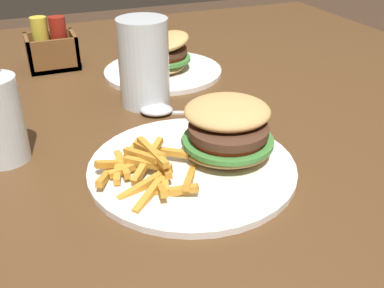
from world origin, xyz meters
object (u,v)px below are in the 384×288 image
spoon (161,110)px  meal_plate_far (164,61)px  beer_glass (144,66)px  condiment_caddy (52,49)px  meal_plate_near (208,148)px

spoon → meal_plate_far: bearing=-90.0°
beer_glass → condiment_caddy: 0.30m
spoon → meal_plate_far: meal_plate_far is taller
meal_plate_near → condiment_caddy: 0.54m
condiment_caddy → spoon: bearing=-65.7°
beer_glass → spoon: (0.01, -0.06, -0.07)m
condiment_caddy → meal_plate_far: bearing=-30.9°
beer_glass → condiment_caddy: (-0.14, 0.27, -0.03)m
meal_plate_far → condiment_caddy: 0.26m
beer_glass → condiment_caddy: bearing=116.7°
condiment_caddy → meal_plate_near: bearing=-73.2°
meal_plate_near → condiment_caddy: bearing=106.8°
meal_plate_far → condiment_caddy: condiment_caddy is taller
spoon → condiment_caddy: bearing=-45.0°
beer_glass → spoon: bearing=-78.9°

